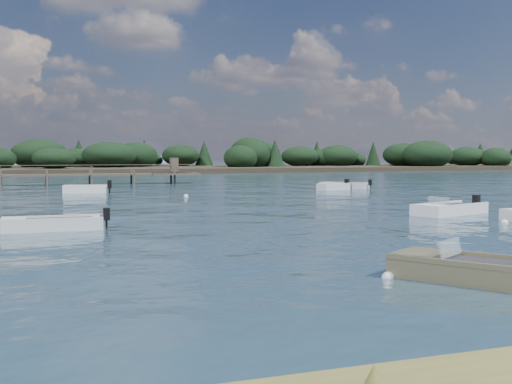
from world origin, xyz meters
name	(u,v)px	position (x,y,z in m)	size (l,w,h in m)	color
ground	(120,180)	(0.00, 60.00, 0.00)	(400.00, 400.00, 0.00)	#172936
dinghy_extra_a	(344,187)	(16.01, 32.33, 0.15)	(4.03, 4.18, 1.08)	silver
tender_far_grey_b	(333,188)	(13.98, 30.44, 0.16)	(3.43, 2.15, 1.16)	silver
tender_far_white	(85,191)	(-6.53, 33.34, 0.18)	(3.81, 1.95, 1.28)	silver
dinghy_mid_grey	(52,226)	(-10.14, 8.13, 0.15)	(4.24, 1.54, 1.07)	silver
dinghy_near_olive	(491,276)	(-0.80, -6.73, 0.16)	(3.89, 4.87, 1.22)	brown
dinghy_mid_white_b	(450,211)	(9.29, 8.24, 0.16)	(4.89, 3.09, 1.20)	silver
buoy_a	(388,278)	(-2.76, -5.35, 0.00)	(0.32, 0.32, 0.32)	silver
buoy_b	(504,223)	(9.01, 3.96, 0.00)	(0.32, 0.32, 0.32)	silver
buoy_e	(186,196)	(0.03, 26.71, 0.00)	(0.32, 0.32, 0.32)	silver
far_headland	(220,160)	(25.00, 100.00, 1.96)	(190.00, 40.00, 5.80)	black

